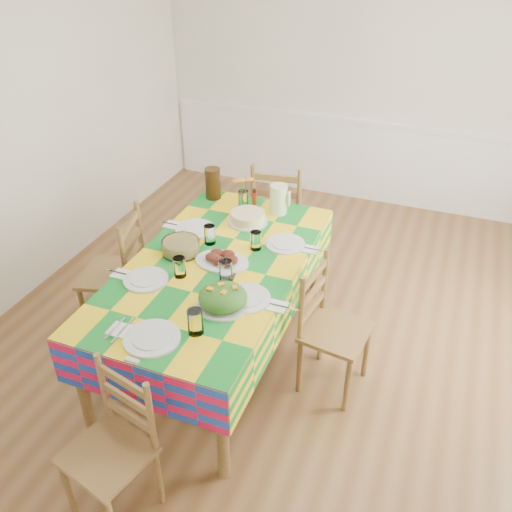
{
  "coord_description": "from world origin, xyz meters",
  "views": [
    {
      "loc": [
        0.98,
        -3.21,
        2.85
      ],
      "look_at": [
        -0.16,
        -0.28,
        0.81
      ],
      "focal_mm": 38.0,
      "sensor_mm": 36.0,
      "label": 1
    }
  ],
  "objects_px": {
    "tea_pitcher": "(213,183)",
    "chair_left": "(118,273)",
    "green_pitcher": "(278,199)",
    "chair_near": "(113,449)",
    "dining_table": "(215,274)",
    "meat_platter": "(222,259)",
    "chair_right": "(330,329)",
    "chair_far": "(278,215)"
  },
  "relations": [
    {
      "from": "green_pitcher",
      "to": "chair_right",
      "type": "height_order",
      "value": "green_pitcher"
    },
    {
      "from": "meat_platter",
      "to": "chair_near",
      "type": "xyz_separation_m",
      "value": [
        -0.03,
        -1.34,
        -0.38
      ]
    },
    {
      "from": "chair_far",
      "to": "chair_left",
      "type": "xyz_separation_m",
      "value": [
        -0.84,
        -1.29,
        -0.01
      ]
    },
    {
      "from": "dining_table",
      "to": "green_pitcher",
      "type": "height_order",
      "value": "green_pitcher"
    },
    {
      "from": "chair_near",
      "to": "chair_left",
      "type": "relative_size",
      "value": 0.9
    },
    {
      "from": "meat_platter",
      "to": "chair_left",
      "type": "height_order",
      "value": "chair_left"
    },
    {
      "from": "chair_left",
      "to": "dining_table",
      "type": "bearing_deg",
      "value": 74.05
    },
    {
      "from": "dining_table",
      "to": "chair_left",
      "type": "distance_m",
      "value": 0.85
    },
    {
      "from": "dining_table",
      "to": "chair_near",
      "type": "relative_size",
      "value": 2.24
    },
    {
      "from": "tea_pitcher",
      "to": "chair_far",
      "type": "xyz_separation_m",
      "value": [
        0.43,
        0.41,
        -0.42
      ]
    },
    {
      "from": "chair_far",
      "to": "tea_pitcher",
      "type": "bearing_deg",
      "value": 34.45
    },
    {
      "from": "chair_left",
      "to": "chair_far",
      "type": "bearing_deg",
      "value": 132.05
    },
    {
      "from": "green_pitcher",
      "to": "chair_near",
      "type": "distance_m",
      "value": 2.21
    },
    {
      "from": "meat_platter",
      "to": "chair_right",
      "type": "relative_size",
      "value": 0.39
    },
    {
      "from": "chair_far",
      "to": "meat_platter",
      "type": "bearing_deg",
      "value": 82.45
    },
    {
      "from": "chair_right",
      "to": "tea_pitcher",
      "type": "bearing_deg",
      "value": 63.04
    },
    {
      "from": "meat_platter",
      "to": "tea_pitcher",
      "type": "bearing_deg",
      "value": 118.27
    },
    {
      "from": "meat_platter",
      "to": "green_pitcher",
      "type": "relative_size",
      "value": 1.6
    },
    {
      "from": "chair_far",
      "to": "chair_left",
      "type": "relative_size",
      "value": 1.01
    },
    {
      "from": "chair_near",
      "to": "chair_right",
      "type": "bearing_deg",
      "value": 72.42
    },
    {
      "from": "chair_right",
      "to": "chair_left",
      "type": "bearing_deg",
      "value": 98.14
    },
    {
      "from": "chair_near",
      "to": "tea_pitcher",
      "type": "bearing_deg",
      "value": 115.42
    },
    {
      "from": "tea_pitcher",
      "to": "chair_near",
      "type": "bearing_deg",
      "value": -78.85
    },
    {
      "from": "tea_pitcher",
      "to": "chair_far",
      "type": "bearing_deg",
      "value": 43.58
    },
    {
      "from": "dining_table",
      "to": "green_pitcher",
      "type": "relative_size",
      "value": 8.8
    },
    {
      "from": "dining_table",
      "to": "chair_far",
      "type": "relative_size",
      "value": 1.99
    },
    {
      "from": "meat_platter",
      "to": "tea_pitcher",
      "type": "distance_m",
      "value": 0.99
    },
    {
      "from": "chair_near",
      "to": "chair_far",
      "type": "xyz_separation_m",
      "value": [
        -0.0,
        2.62,
        0.06
      ]
    },
    {
      "from": "chair_near",
      "to": "chair_far",
      "type": "relative_size",
      "value": 0.89
    },
    {
      "from": "dining_table",
      "to": "tea_pitcher",
      "type": "xyz_separation_m",
      "value": [
        -0.42,
        0.9,
        0.22
      ]
    },
    {
      "from": "tea_pitcher",
      "to": "chair_right",
      "type": "bearing_deg",
      "value": -35.31
    },
    {
      "from": "meat_platter",
      "to": "chair_left",
      "type": "xyz_separation_m",
      "value": [
        -0.87,
        -0.01,
        -0.33
      ]
    },
    {
      "from": "green_pitcher",
      "to": "chair_near",
      "type": "xyz_separation_m",
      "value": [
        -0.15,
        -2.15,
        -0.47
      ]
    },
    {
      "from": "dining_table",
      "to": "chair_near",
      "type": "distance_m",
      "value": 1.34
    },
    {
      "from": "chair_left",
      "to": "chair_right",
      "type": "xyz_separation_m",
      "value": [
        1.66,
        -0.01,
        -0.03
      ]
    },
    {
      "from": "green_pitcher",
      "to": "chair_left",
      "type": "bearing_deg",
      "value": -140.19
    },
    {
      "from": "dining_table",
      "to": "meat_platter",
      "type": "height_order",
      "value": "meat_platter"
    },
    {
      "from": "green_pitcher",
      "to": "chair_left",
      "type": "relative_size",
      "value": 0.23
    },
    {
      "from": "dining_table",
      "to": "meat_platter",
      "type": "bearing_deg",
      "value": 30.81
    },
    {
      "from": "chair_near",
      "to": "meat_platter",
      "type": "bearing_deg",
      "value": 102.89
    },
    {
      "from": "tea_pitcher",
      "to": "chair_left",
      "type": "xyz_separation_m",
      "value": [
        -0.4,
        -0.88,
        -0.43
      ]
    },
    {
      "from": "tea_pitcher",
      "to": "chair_far",
      "type": "relative_size",
      "value": 0.25
    }
  ]
}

